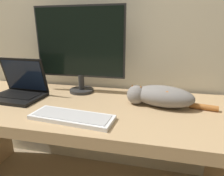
{
  "coord_description": "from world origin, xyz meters",
  "views": [
    {
      "loc": [
        0.41,
        -0.63,
        1.12
      ],
      "look_at": [
        0.2,
        0.31,
        0.82
      ],
      "focal_mm": 30.0,
      "sensor_mm": 36.0,
      "label": 1
    }
  ],
  "objects_px": {
    "laptop": "(19,90)",
    "cat": "(160,96)",
    "monitor": "(80,47)",
    "external_keyboard": "(72,117)"
  },
  "relations": [
    {
      "from": "laptop",
      "to": "cat",
      "type": "height_order",
      "value": "laptop"
    },
    {
      "from": "monitor",
      "to": "external_keyboard",
      "type": "relative_size",
      "value": 1.44
    },
    {
      "from": "monitor",
      "to": "external_keyboard",
      "type": "xyz_separation_m",
      "value": [
        0.11,
        -0.42,
        -0.31
      ]
    },
    {
      "from": "laptop",
      "to": "monitor",
      "type": "bearing_deg",
      "value": 32.36
    },
    {
      "from": "external_keyboard",
      "to": "laptop",
      "type": "bearing_deg",
      "value": 159.78
    },
    {
      "from": "monitor",
      "to": "cat",
      "type": "height_order",
      "value": "monitor"
    },
    {
      "from": "external_keyboard",
      "to": "cat",
      "type": "height_order",
      "value": "cat"
    },
    {
      "from": "laptop",
      "to": "external_keyboard",
      "type": "distance_m",
      "value": 0.52
    },
    {
      "from": "cat",
      "to": "external_keyboard",
      "type": "bearing_deg",
      "value": -137.12
    },
    {
      "from": "monitor",
      "to": "laptop",
      "type": "relative_size",
      "value": 1.84
    }
  ]
}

